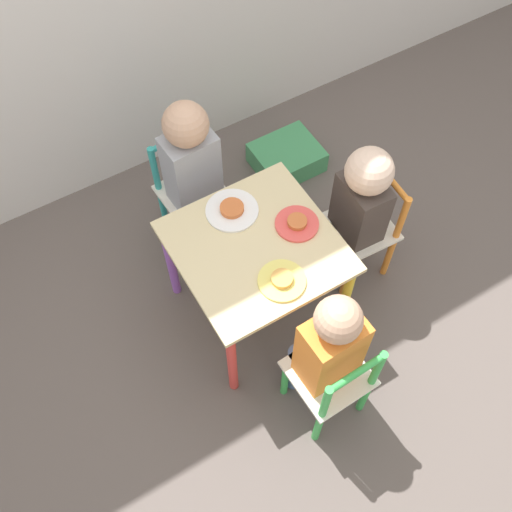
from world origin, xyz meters
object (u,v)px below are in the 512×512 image
Objects in this scene: child_back at (193,168)px; plate_front at (282,280)px; plate_back at (232,210)px; storage_bin at (287,157)px; plate_right at (297,223)px; chair_green at (332,380)px; chair_teal at (191,193)px; child_right at (357,205)px; chair_orange at (363,228)px; child_front at (327,346)px; kids_table at (256,257)px.

child_back is 4.75× the size of plate_front.
storage_bin is (0.53, 0.43, -0.45)m from plate_back.
plate_front is (-0.00, -0.35, 0.00)m from plate_back.
plate_right is 0.52× the size of storage_bin.
chair_green is 0.71m from plate_back.
plate_back is at bearing -88.32° from chair_teal.
plate_right is 0.24m from plate_back.
chair_teal reaches higher than plate_front.
chair_teal is at bearing 92.34° from plate_front.
child_right is 0.75m from storage_bin.
chair_orange is at bearing 16.61° from plate_front.
chair_orange reaches higher than plate_front.
child_front is (0.04, -0.87, -0.04)m from child_back.
chair_green is at bearing -42.63° from chair_orange.
child_front is 0.47m from plate_right.
child_right is 0.98× the size of child_front.
child_right is at bearing -51.36° from chair_teal.
plate_right is at bearing 0.00° from kids_table.
child_right is 2.38× the size of storage_bin.
kids_table is 0.88m from storage_bin.
plate_front is at bearing -90.89° from child_back.
chair_teal is 0.40m from plate_back.
plate_right is at bearing -45.00° from plate_back.
chair_teal is at bearing 93.16° from kids_table.
plate_right is 0.82× the size of plate_back.
chair_green is 0.96m from child_back.
child_back reaches higher than chair_orange.
plate_right is at bearing -111.93° from child_front.
chair_orange reaches higher than storage_bin.
plate_front is 1.04m from storage_bin.
plate_back is at bearing -111.23° from child_right.
kids_table is 0.52m from chair_teal.
chair_teal reaches higher than kids_table.
child_right is 4.58× the size of plate_right.
kids_table is 0.19m from plate_front.
kids_table is 1.07× the size of chair_orange.
chair_teal is at bearing -89.30° from child_front.
plate_back is 0.82m from storage_bin.
kids_table is 1.07× the size of chair_teal.
chair_teal is 0.72m from child_right.
child_front is (-0.00, 0.06, 0.18)m from chair_green.
chair_orange is (0.50, -0.03, -0.15)m from kids_table.
child_back is at bearing -163.48° from storage_bin.
child_back reaches higher than plate_front.
child_back is 4.05× the size of plate_back.
child_right is (0.44, -0.02, 0.04)m from kids_table.
chair_green reaches higher than storage_bin.
plate_back is 1.17× the size of plate_front.
chair_orange is at bearing -48.03° from chair_teal.
storage_bin is (0.56, 0.11, -0.20)m from chair_teal.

